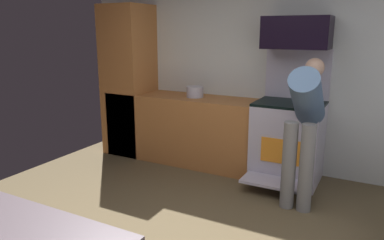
# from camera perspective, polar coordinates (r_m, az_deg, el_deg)

# --- Properties ---
(wall_back) EXTENTS (5.20, 0.12, 2.60)m
(wall_back) POSITION_cam_1_polar(r_m,az_deg,el_deg) (4.81, 11.41, 8.03)
(wall_back) COLOR silver
(wall_back) RESTS_ON ground
(lower_cabinet_run) EXTENTS (2.40, 0.60, 0.90)m
(lower_cabinet_run) POSITION_cam_1_polar(r_m,az_deg,el_deg) (4.98, -0.24, -1.48)
(lower_cabinet_run) COLOR #A96734
(lower_cabinet_run) RESTS_ON ground
(cabinet_column) EXTENTS (0.60, 0.60, 2.10)m
(cabinet_column) POSITION_cam_1_polar(r_m,az_deg,el_deg) (5.40, -9.70, 6.02)
(cabinet_column) COLOR #A96734
(cabinet_column) RESTS_ON ground
(oven_range) EXTENTS (0.76, 0.97, 1.55)m
(oven_range) POSITION_cam_1_polar(r_m,az_deg,el_deg) (4.50, 14.65, -2.77)
(oven_range) COLOR #B7B2C7
(oven_range) RESTS_ON ground
(microwave) EXTENTS (0.74, 0.38, 0.36)m
(microwave) POSITION_cam_1_polar(r_m,az_deg,el_deg) (4.41, 15.91, 12.88)
(microwave) COLOR black
(microwave) RESTS_ON oven_range
(person_cook) EXTENTS (0.31, 0.73, 1.47)m
(person_cook) POSITION_cam_1_polar(r_m,az_deg,el_deg) (3.84, 17.02, 0.19)
(person_cook) COLOR slate
(person_cook) RESTS_ON ground
(stock_pot) EXTENTS (0.22, 0.22, 0.14)m
(stock_pot) POSITION_cam_1_polar(r_m,az_deg,el_deg) (4.84, 0.45, 4.39)
(stock_pot) COLOR #B4B3C4
(stock_pot) RESTS_ON lower_cabinet_run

